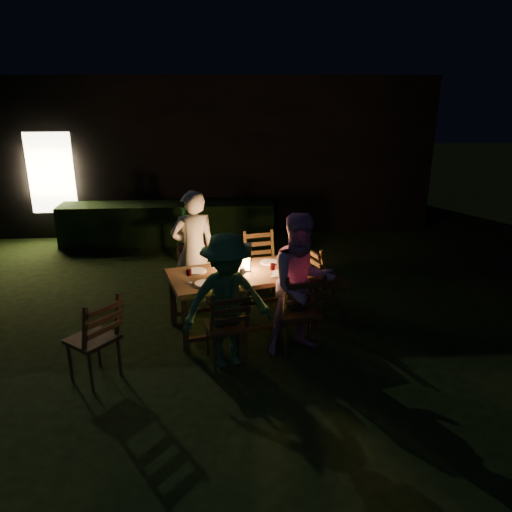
{
  "coord_description": "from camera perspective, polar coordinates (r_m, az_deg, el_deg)",
  "views": [
    {
      "loc": [
        0.57,
        -6.0,
        3.08
      ],
      "look_at": [
        1.01,
        0.2,
        0.9
      ],
      "focal_mm": 35.0,
      "sensor_mm": 36.0,
      "label": 1
    }
  ],
  "objects": [
    {
      "name": "phone",
      "position": [
        5.96,
        -6.3,
        -3.52
      ],
      "size": [
        0.14,
        0.07,
        0.01
      ],
      "primitive_type": "cube",
      "color": "black",
      "rests_on": "dining_table"
    },
    {
      "name": "plate_far_left",
      "position": [
        6.45,
        -6.79,
        -1.71
      ],
      "size": [
        0.25,
        0.25,
        0.01
      ],
      "primitive_type": "cylinder",
      "color": "white",
      "rests_on": "dining_table"
    },
    {
      "name": "napkin_left",
      "position": [
        6.06,
        -1.93,
        -3.01
      ],
      "size": [
        0.18,
        0.14,
        0.01
      ],
      "primitive_type": "cube",
      "color": "red",
      "rests_on": "dining_table"
    },
    {
      "name": "chair_near_right",
      "position": [
        6.06,
        4.88,
        -7.79
      ],
      "size": [
        0.54,
        0.57,
        1.07
      ],
      "rotation": [
        0.0,
        0.0,
        0.13
      ],
      "color": "#543B1C",
      "rests_on": "ground"
    },
    {
      "name": "chair_far_right",
      "position": [
        7.4,
        0.71,
        -2.64
      ],
      "size": [
        0.54,
        0.57,
        1.03
      ],
      "rotation": [
        0.0,
        0.0,
        3.33
      ],
      "color": "#543B1C",
      "rests_on": "ground"
    },
    {
      "name": "wineglass_d",
      "position": [
        6.72,
        3.02,
        0.0
      ],
      "size": [
        0.06,
        0.06,
        0.18
      ],
      "primitive_type": null,
      "color": "#59070F",
      "rests_on": "dining_table"
    },
    {
      "name": "wineglass_b",
      "position": [
        6.07,
        -7.65,
        -2.28
      ],
      "size": [
        0.06,
        0.06,
        0.18
      ],
      "primitive_type": null,
      "color": "#59070F",
      "rests_on": "dining_table"
    },
    {
      "name": "chair_near_left",
      "position": [
        5.79,
        -3.36,
        -9.36
      ],
      "size": [
        0.55,
        0.57,
        0.99
      ],
      "rotation": [
        0.0,
        0.0,
        0.25
      ],
      "color": "#543B1C",
      "rests_on": "ground"
    },
    {
      "name": "garden_envelope",
      "position": [
        12.26,
        -6.96,
        12.15
      ],
      "size": [
        40.0,
        40.0,
        3.2
      ],
      "color": "black",
      "rests_on": "ground"
    },
    {
      "name": "plate_far_right",
      "position": [
        6.72,
        1.54,
        -0.7
      ],
      "size": [
        0.25,
        0.25,
        0.01
      ],
      "primitive_type": "cylinder",
      "color": "white",
      "rests_on": "dining_table"
    },
    {
      "name": "ice_bucket",
      "position": [
        8.35,
        -7.89,
        3.7
      ],
      "size": [
        0.3,
        0.3,
        0.22
      ],
      "primitive_type": "cylinder",
      "color": "#A5A8AD",
      "rests_on": "side_table"
    },
    {
      "name": "person_opp_right",
      "position": [
        5.8,
        5.25,
        -3.32
      ],
      "size": [
        0.97,
        0.84,
        1.71
      ],
      "primitive_type": "imported",
      "rotation": [
        0.0,
        0.0,
        0.27
      ],
      "color": "#D794C6",
      "rests_on": "ground"
    },
    {
      "name": "napkin_right",
      "position": [
        6.31,
        4.09,
        -2.13
      ],
      "size": [
        0.18,
        0.14,
        0.01
      ],
      "primitive_type": "cube",
      "color": "red",
      "rests_on": "dining_table"
    },
    {
      "name": "bottle_bucket_b",
      "position": [
        8.37,
        -7.54,
        4.11
      ],
      "size": [
        0.07,
        0.07,
        0.32
      ],
      "primitive_type": "cylinder",
      "color": "#0F471E",
      "rests_on": "side_table"
    },
    {
      "name": "plate_near_right",
      "position": [
        6.34,
        2.97,
        -1.98
      ],
      "size": [
        0.25,
        0.25,
        0.01
      ],
      "primitive_type": "cylinder",
      "color": "white",
      "rests_on": "dining_table"
    },
    {
      "name": "person_opp_left",
      "position": [
        5.54,
        -3.31,
        -5.21
      ],
      "size": [
        1.13,
        0.83,
        1.57
      ],
      "primitive_type": "imported",
      "rotation": [
        0.0,
        0.0,
        0.27
      ],
      "color": "#3A743F",
      "rests_on": "ground"
    },
    {
      "name": "chair_spare",
      "position": [
        5.76,
        -17.91,
        -10.46
      ],
      "size": [
        0.67,
        0.67,
        1.03
      ],
      "rotation": [
        0.0,
        0.0,
        0.88
      ],
      "color": "#543B1C",
      "rests_on": "ground"
    },
    {
      "name": "plate_near_left",
      "position": [
        6.05,
        -5.83,
        -3.13
      ],
      "size": [
        0.25,
        0.25,
        0.01
      ],
      "primitive_type": "cylinder",
      "color": "white",
      "rests_on": "dining_table"
    },
    {
      "name": "side_table",
      "position": [
        8.4,
        -7.82,
        2.4
      ],
      "size": [
        0.56,
        0.56,
        0.75
      ],
      "color": "olive",
      "rests_on": "ground"
    },
    {
      "name": "chair_far_left",
      "position": [
        7.15,
        -6.85,
        -3.76
      ],
      "size": [
        0.52,
        0.55,
        0.97
      ],
      "rotation": [
        0.0,
        0.0,
        3.36
      ],
      "color": "#543B1C",
      "rests_on": "ground"
    },
    {
      "name": "lantern",
      "position": [
        6.39,
        -1.25,
        -0.34
      ],
      "size": [
        0.16,
        0.16,
        0.35
      ],
      "color": "white",
      "rests_on": "dining_table"
    },
    {
      "name": "bottle_table",
      "position": [
        6.27,
        -3.71,
        -0.94
      ],
      "size": [
        0.07,
        0.07,
        0.28
      ],
      "primitive_type": "cylinder",
      "color": "#0F471E",
      "rests_on": "dining_table"
    },
    {
      "name": "chair_end",
      "position": [
        7.01,
        8.12,
        -4.07
      ],
      "size": [
        0.62,
        0.6,
        1.06
      ],
      "rotation": [
        0.0,
        0.0,
        -1.27
      ],
      "color": "#543B1C",
      "rests_on": "ground"
    },
    {
      "name": "person_house_side",
      "position": [
        6.99,
        -7.14,
        0.62
      ],
      "size": [
        0.71,
        0.56,
        1.71
      ],
      "primitive_type": "imported",
      "rotation": [
        0.0,
        0.0,
        3.41
      ],
      "color": "beige",
      "rests_on": "ground"
    },
    {
      "name": "wineglass_e",
      "position": [
        6.06,
        -1.54,
        -2.17
      ],
      "size": [
        0.06,
        0.06,
        0.18
      ],
      "primitive_type": null,
      "color": "silver",
      "rests_on": "dining_table"
    },
    {
      "name": "wineglass_a",
      "position": [
        6.53,
        -4.8,
        -0.62
      ],
      "size": [
        0.06,
        0.06,
        0.18
      ],
      "primitive_type": null,
      "color": "#59070F",
      "rests_on": "dining_table"
    },
    {
      "name": "bottle_bucket_a",
      "position": [
        8.3,
        -8.26,
        3.95
      ],
      "size": [
        0.07,
        0.07,
        0.32
      ],
      "primitive_type": "cylinder",
      "color": "#0F471E",
      "rests_on": "side_table"
    },
    {
      "name": "dining_table",
      "position": [
        6.41,
        -1.52,
        -2.5
      ],
      "size": [
        2.03,
        1.38,
        0.77
      ],
      "rotation": [
        0.0,
        0.0,
        0.27
      ],
      "color": "#543B1C",
      "rests_on": "ground"
    },
    {
      "name": "wineglass_c",
      "position": [
        6.2,
        1.91,
        -1.65
      ],
      "size": [
        0.06,
        0.06,
        0.18
      ],
      "primitive_type": null,
      "color": "#59070F",
      "rests_on": "dining_table"
    }
  ]
}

